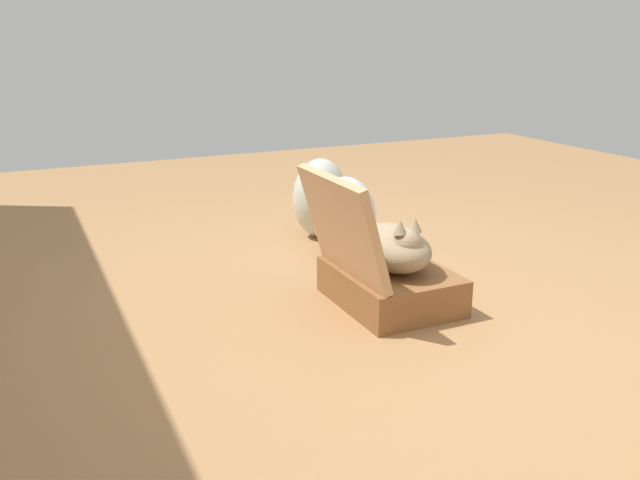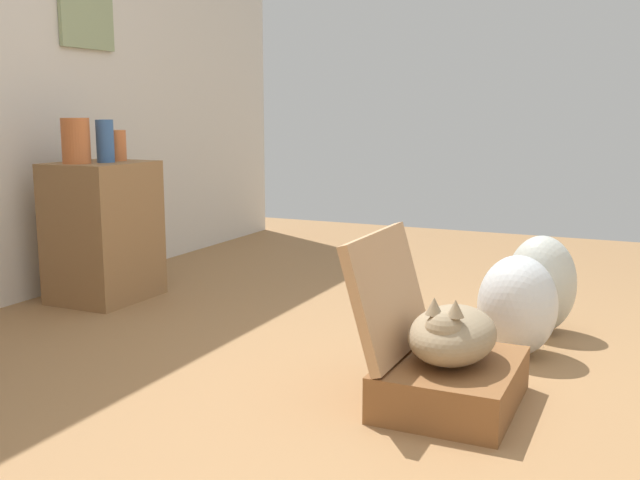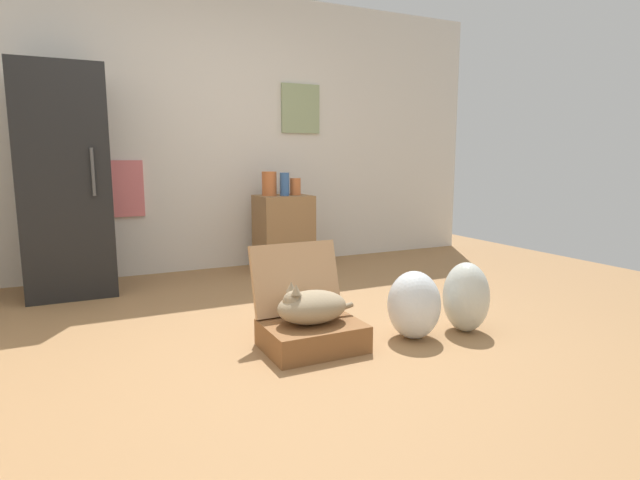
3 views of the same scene
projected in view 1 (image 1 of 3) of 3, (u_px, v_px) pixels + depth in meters
ground_plane at (380, 328)px, 2.55m from camera, size 7.68×7.68×0.00m
suitcase_base at (390, 286)px, 2.76m from camera, size 0.54×0.42×0.15m
suitcase_lid at (342, 227)px, 2.58m from camera, size 0.54×0.15×0.42m
cat at (393, 247)px, 2.70m from camera, size 0.49×0.28×0.24m
plastic_bag_white at (345, 217)px, 3.30m from camera, size 0.31×0.31×0.41m
plastic_bag_clear at (320, 198)px, 3.62m from camera, size 0.27×0.30×0.43m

